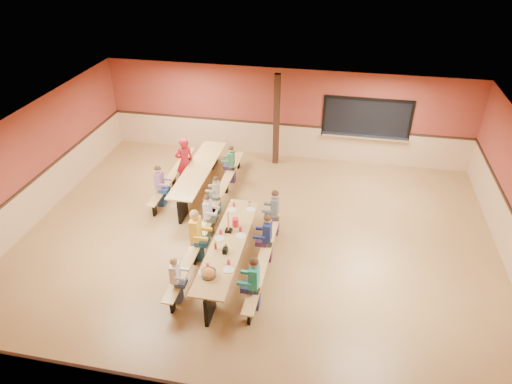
# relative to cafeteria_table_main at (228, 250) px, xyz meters

# --- Properties ---
(ground) EXTENTS (12.00, 12.00, 0.00)m
(ground) POSITION_rel_cafeteria_table_main_xyz_m (0.43, 1.02, -0.53)
(ground) COLOR brown
(ground) RESTS_ON ground
(room_envelope) EXTENTS (12.04, 10.04, 3.02)m
(room_envelope) POSITION_rel_cafeteria_table_main_xyz_m (0.43, 1.02, 0.16)
(room_envelope) COLOR maroon
(room_envelope) RESTS_ON ground
(kitchen_pass_through) EXTENTS (2.78, 0.28, 1.38)m
(kitchen_pass_through) POSITION_rel_cafeteria_table_main_xyz_m (3.03, 5.98, 0.96)
(kitchen_pass_through) COLOR black
(kitchen_pass_through) RESTS_ON ground
(structural_post) EXTENTS (0.18, 0.18, 3.00)m
(structural_post) POSITION_rel_cafeteria_table_main_xyz_m (0.23, 5.42, 0.97)
(structural_post) COLOR black
(structural_post) RESTS_ON ground
(cafeteria_table_main) EXTENTS (1.91, 3.70, 0.74)m
(cafeteria_table_main) POSITION_rel_cafeteria_table_main_xyz_m (0.00, 0.00, 0.00)
(cafeteria_table_main) COLOR tan
(cafeteria_table_main) RESTS_ON ground
(cafeteria_table_second) EXTENTS (1.91, 3.70, 0.74)m
(cafeteria_table_second) POSITION_rel_cafeteria_table_main_xyz_m (-1.71, 3.27, 0.00)
(cafeteria_table_second) COLOR tan
(cafeteria_table_second) RESTS_ON ground
(seated_child_white_left) EXTENTS (0.34, 0.28, 1.15)m
(seated_child_white_left) POSITION_rel_cafeteria_table_main_xyz_m (-0.83, -1.23, 0.05)
(seated_child_white_left) COLOR white
(seated_child_white_left) RESTS_ON ground
(seated_adult_yellow) EXTENTS (0.44, 0.36, 1.36)m
(seated_adult_yellow) POSITION_rel_cafeteria_table_main_xyz_m (-0.83, 0.18, 0.15)
(seated_adult_yellow) COLOR yellow
(seated_adult_yellow) RESTS_ON ground
(seated_child_grey_left) EXTENTS (0.36, 0.29, 1.18)m
(seated_child_grey_left) POSITION_rel_cafeteria_table_main_xyz_m (-0.83, 1.16, 0.07)
(seated_child_grey_left) COLOR silver
(seated_child_grey_left) RESTS_ON ground
(seated_child_teal_right) EXTENTS (0.41, 0.33, 1.29)m
(seated_child_teal_right) POSITION_rel_cafeteria_table_main_xyz_m (0.83, -1.10, 0.12)
(seated_child_teal_right) COLOR teal
(seated_child_teal_right) RESTS_ON ground
(seated_child_navy_right) EXTENTS (0.40, 0.33, 1.27)m
(seated_child_navy_right) POSITION_rel_cafeteria_table_main_xyz_m (0.83, 0.47, 0.11)
(seated_child_navy_right) COLOR navy
(seated_child_navy_right) RESTS_ON ground
(seated_child_char_right) EXTENTS (0.40, 0.32, 1.26)m
(seated_child_char_right) POSITION_rel_cafeteria_table_main_xyz_m (0.83, 1.55, 0.11)
(seated_child_char_right) COLOR #545B60
(seated_child_char_right) RESTS_ON ground
(seated_child_purple_sec) EXTENTS (0.38, 0.31, 1.24)m
(seated_child_purple_sec) POSITION_rel_cafeteria_table_main_xyz_m (-2.54, 2.24, 0.09)
(seated_child_purple_sec) COLOR #855685
(seated_child_purple_sec) RESTS_ON ground
(seated_child_green_sec) EXTENTS (0.36, 0.30, 1.20)m
(seated_child_green_sec) POSITION_rel_cafeteria_table_main_xyz_m (-0.89, 3.90, 0.07)
(seated_child_green_sec) COLOR #327551
(seated_child_green_sec) RESTS_ON ground
(seated_child_tan_sec) EXTENTS (0.33, 0.27, 1.12)m
(seated_child_tan_sec) POSITION_rel_cafeteria_table_main_xyz_m (-0.89, 2.17, 0.03)
(seated_child_tan_sec) COLOR #A39983
(seated_child_tan_sec) RESTS_ON ground
(standing_woman) EXTENTS (0.67, 0.63, 1.55)m
(standing_woman) POSITION_rel_cafeteria_table_main_xyz_m (-2.22, 3.48, 0.25)
(standing_woman) COLOR #A1121C
(standing_woman) RESTS_ON ground
(punch_pitcher) EXTENTS (0.16, 0.16, 0.22)m
(punch_pitcher) POSITION_rel_cafeteria_table_main_xyz_m (0.02, 0.65, 0.32)
(punch_pitcher) COLOR red
(punch_pitcher) RESTS_ON cafeteria_table_main
(chip_bowl) EXTENTS (0.32, 0.32, 0.15)m
(chip_bowl) POSITION_rel_cafeteria_table_main_xyz_m (-0.12, -1.15, 0.29)
(chip_bowl) COLOR orange
(chip_bowl) RESTS_ON cafeteria_table_main
(napkin_dispenser) EXTENTS (0.10, 0.14, 0.13)m
(napkin_dispenser) POSITION_rel_cafeteria_table_main_xyz_m (0.03, -0.37, 0.28)
(napkin_dispenser) COLOR black
(napkin_dispenser) RESTS_ON cafeteria_table_main
(condiment_mustard) EXTENTS (0.06, 0.06, 0.17)m
(condiment_mustard) POSITION_rel_cafeteria_table_main_xyz_m (0.02, -0.24, 0.30)
(condiment_mustard) COLOR yellow
(condiment_mustard) RESTS_ON cafeteria_table_main
(condiment_ketchup) EXTENTS (0.06, 0.06, 0.17)m
(condiment_ketchup) POSITION_rel_cafeteria_table_main_xyz_m (-0.22, -0.28, 0.30)
(condiment_ketchup) COLOR #B2140F
(condiment_ketchup) RESTS_ON cafeteria_table_main
(table_paddle) EXTENTS (0.16, 0.16, 0.56)m
(table_paddle) POSITION_rel_cafeteria_table_main_xyz_m (-0.09, 0.41, 0.35)
(table_paddle) COLOR black
(table_paddle) RESTS_ON cafeteria_table_main
(place_settings) EXTENTS (0.65, 3.30, 0.11)m
(place_settings) POSITION_rel_cafeteria_table_main_xyz_m (0.00, 0.00, 0.27)
(place_settings) COLOR beige
(place_settings) RESTS_ON cafeteria_table_main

